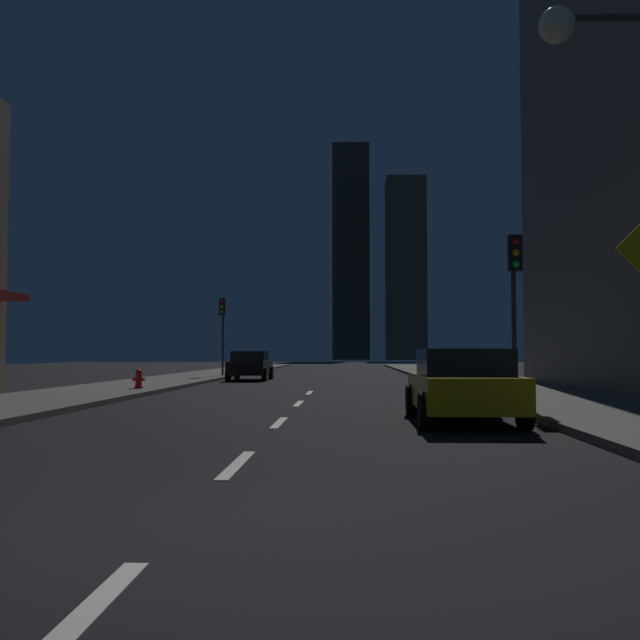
{
  "coord_description": "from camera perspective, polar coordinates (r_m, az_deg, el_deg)",
  "views": [
    {
      "loc": [
        1.38,
        -5.52,
        1.37
      ],
      "look_at": [
        0.0,
        27.39,
        2.89
      ],
      "focal_mm": 39.93,
      "sensor_mm": 36.0,
      "label": 1
    }
  ],
  "objects": [
    {
      "name": "car_parked_far",
      "position": [
        35.77,
        -5.61,
        -3.64
      ],
      "size": [
        1.98,
        4.24,
        1.45
      ],
      "color": "black",
      "rests_on": "ground"
    },
    {
      "name": "street_lamp_right",
      "position": [
        12.21,
        22.2,
        15.16
      ],
      "size": [
        1.96,
        0.56,
        6.58
      ],
      "color": "#38383D",
      "rests_on": "sidewalk_right"
    },
    {
      "name": "skyscraper_distant_tall",
      "position": [
        145.91,
        2.49,
        5.4
      ],
      "size": [
        7.41,
        7.8,
        43.55
      ],
      "primitive_type": "cube",
      "color": "#333026",
      "rests_on": "ground"
    },
    {
      "name": "car_parked_near",
      "position": [
        14.33,
        11.35,
        -5.12
      ],
      "size": [
        1.98,
        4.24,
        1.45
      ],
      "color": "gold",
      "rests_on": "ground"
    },
    {
      "name": "skyscraper_distant_mid",
      "position": [
        139.52,
        6.88,
        4.07
      ],
      "size": [
        7.59,
        7.52,
        35.29
      ],
      "primitive_type": "cube",
      "color": "#484436",
      "rests_on": "ground"
    },
    {
      "name": "sidewalk_left",
      "position": [
        38.46,
        -10.22,
        -4.53
      ],
      "size": [
        4.0,
        76.0,
        0.15
      ],
      "primitive_type": "cube",
      "color": "#605E59",
      "rests_on": "ground"
    },
    {
      "name": "traffic_light_far_left",
      "position": [
        38.77,
        -7.82,
        0.07
      ],
      "size": [
        0.32,
        0.48,
        4.2
      ],
      "color": "#2D2D2D",
      "rests_on": "sidewalk_left"
    },
    {
      "name": "sidewalk_right",
      "position": [
        37.96,
        10.95,
        -4.55
      ],
      "size": [
        4.0,
        76.0,
        0.15
      ],
      "primitive_type": "cube",
      "color": "#605E59",
      "rests_on": "ground"
    },
    {
      "name": "traffic_light_near_right",
      "position": [
        18.42,
        15.33,
        3.12
      ],
      "size": [
        0.32,
        0.48,
        4.2
      ],
      "color": "#2D2D2D",
      "rests_on": "sidewalk_right"
    },
    {
      "name": "fire_hydrant_far_left",
      "position": [
        25.35,
        -14.34,
        -4.64
      ],
      "size": [
        0.42,
        0.3,
        0.65
      ],
      "color": "red",
      "rests_on": "sidewalk_left"
    },
    {
      "name": "ground_plane",
      "position": [
        37.57,
        0.3,
        -4.81
      ],
      "size": [
        78.0,
        136.0,
        0.1
      ],
      "primitive_type": "cube",
      "color": "black"
    },
    {
      "name": "lane_marking_center",
      "position": [
        14.05,
        -3.29,
        -8.22
      ],
      "size": [
        0.16,
        23.0,
        0.01
      ],
      "color": "silver",
      "rests_on": "ground"
    }
  ]
}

